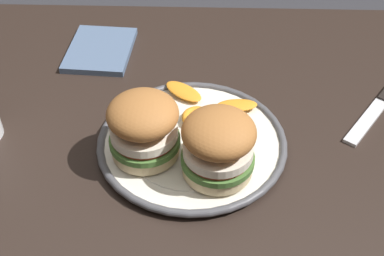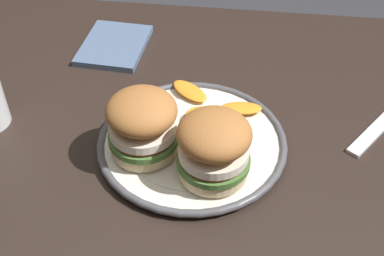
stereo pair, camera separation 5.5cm
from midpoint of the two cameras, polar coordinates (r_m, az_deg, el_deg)
The scene contains 8 objects.
dining_table at distance 0.88m, azimuth 5.19°, elevation -7.17°, with size 1.44×0.88×0.75m.
dinner_plate at distance 0.81m, azimuth 1.94°, elevation -1.66°, with size 0.29×0.29×0.02m.
sandwich_half_left at distance 0.72m, azimuth 4.59°, elevation -2.08°, with size 0.13×0.13×0.10m.
sandwich_half_right at distance 0.75m, azimuth -3.40°, elevation 0.46°, with size 0.14×0.14×0.10m.
orange_peel_curled at distance 0.83m, azimuth 2.74°, elevation 1.05°, with size 0.06×0.06×0.01m.
orange_peel_strip_long at distance 0.86m, azimuth 7.25°, elevation 2.13°, with size 0.07×0.04×0.01m.
orange_peel_strip_short at distance 0.88m, azimuth 1.53°, elevation 4.03°, with size 0.08×0.07×0.01m.
folded_napkin at distance 1.03m, azimuth -7.01°, elevation 8.95°, with size 0.15×0.12×0.01m, color slate.
Camera 2 is at (0.02, -0.57, 1.32)m, focal length 48.66 mm.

